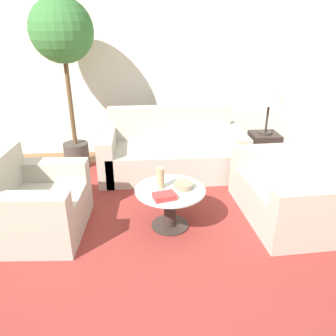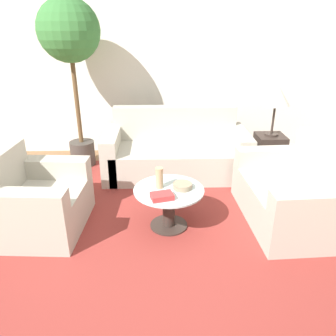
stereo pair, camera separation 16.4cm
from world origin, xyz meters
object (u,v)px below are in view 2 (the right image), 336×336
sofa_main (175,153)px  bowl (183,186)px  loveseat (296,196)px  potted_plant (70,42)px  coffee_table (169,203)px  armchair (34,203)px  table_lamp (276,96)px  book_stack (162,196)px  vase (159,178)px

sofa_main → bowl: size_ratio=10.06×
loveseat → potted_plant: potted_plant is taller
potted_plant → coffee_table: bearing=-53.9°
armchair → table_lamp: bearing=-61.5°
sofa_main → coffee_table: size_ratio=2.75×
armchair → book_stack: 1.31m
loveseat → vase: bearing=-90.3°
loveseat → bowl: size_ratio=6.93×
coffee_table → sofa_main: bearing=84.2°
potted_plant → sofa_main: bearing=-11.8°
table_lamp → bowl: (-1.30, -1.30, -0.62)m
table_lamp → bowl: table_lamp is taller
coffee_table → armchair: bearing=178.7°
coffee_table → book_stack: size_ratio=3.00×
sofa_main → book_stack: sofa_main is taller
sofa_main → book_stack: bearing=-97.7°
loveseat → potted_plant: size_ratio=0.59×
armchair → bowl: 1.50m
armchair → loveseat: size_ratio=0.76×
armchair → table_lamp: 3.17m
coffee_table → table_lamp: size_ratio=1.03×
coffee_table → book_stack: bearing=-110.5°
sofa_main → coffee_table: (-0.14, -1.38, 0.00)m
potted_plant → vase: 2.30m
sofa_main → potted_plant: potted_plant is taller
sofa_main → book_stack: size_ratio=8.24×
armchair → vase: size_ratio=4.70×
sofa_main → vase: bearing=-99.8°
vase → potted_plant: bearing=124.5°
vase → sofa_main: bearing=80.2°
coffee_table → book_stack: book_stack is taller
armchair → bowl: size_ratio=5.25×
armchair → book_stack: bearing=-96.0°
armchair → bowl: armchair is taller
vase → bowl: size_ratio=1.12×
table_lamp → potted_plant: potted_plant is taller
vase → bowl: bearing=-5.8°
vase → coffee_table: bearing=-21.9°
table_lamp → loveseat: bearing=-94.6°
potted_plant → vase: size_ratio=10.50×
coffee_table → book_stack: 0.27m
book_stack → table_lamp: bearing=30.2°
armchair → potted_plant: size_ratio=0.45×
sofa_main → table_lamp: 1.52m
table_lamp → potted_plant: bearing=172.5°
coffee_table → vase: (-0.09, 0.04, 0.26)m
armchair → coffee_table: armchair is taller
loveseat → table_lamp: bearing=172.7°
armchair → sofa_main: bearing=-44.1°
sofa_main → armchair: 2.02m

